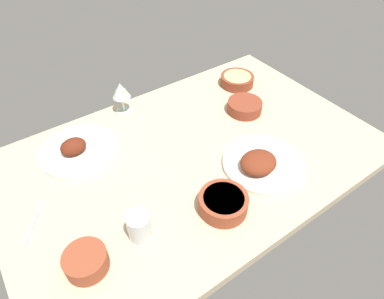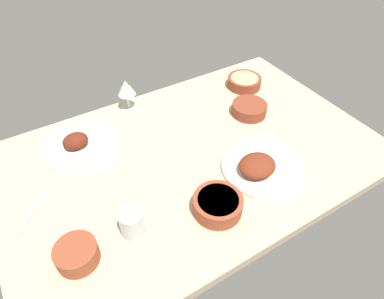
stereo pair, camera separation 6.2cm
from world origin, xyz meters
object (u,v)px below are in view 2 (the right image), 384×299
plate_near_viewer (80,144)px  bowl_onions (249,108)px  bowl_sauce (77,254)px  wine_glass (126,89)px  bowl_pasta (218,204)px  water_tumbler (132,223)px  bowl_potatoes (244,82)px  fork_loose (31,213)px  plate_far_side (260,167)px

plate_near_viewer → bowl_onions: 70.34cm
plate_near_viewer → bowl_onions: bearing=-13.5°
bowl_sauce → wine_glass: (40.77, 58.70, 6.81)cm
plate_near_viewer → bowl_pasta: 58.58cm
bowl_onions → water_tumbler: size_ratio=1.64×
bowl_potatoes → wine_glass: (-53.76, 12.09, 7.32)cm
bowl_sauce → bowl_pasta: size_ratio=0.77×
bowl_pasta → fork_loose: (-51.23, 29.50, -2.66)cm
bowl_onions → bowl_potatoes: size_ratio=0.94×
bowl_potatoes → wine_glass: size_ratio=1.12×
fork_loose → wine_glass: bearing=-17.9°
fork_loose → bowl_pasta: bearing=-83.8°
water_tumbler → bowl_potatoes: bearing=30.7°
bowl_sauce → bowl_pasta: same height
plate_far_side → bowl_pasta: 23.61cm
bowl_potatoes → bowl_sauce: (-94.53, -46.61, 0.51)cm
bowl_potatoes → bowl_pasta: size_ratio=0.99×
plate_far_side → bowl_onions: size_ratio=1.99×
plate_near_viewer → bowl_sauce: plate_near_viewer is taller
water_tumbler → bowl_sauce: bearing=-178.5°
bowl_pasta → water_tumbler: bearing=165.6°
wine_glass → fork_loose: (-48.86, -35.46, -9.53)cm
wine_glass → water_tumbler: 63.17cm
plate_far_side → bowl_potatoes: 54.65cm
plate_near_viewer → water_tumbler: (2.00, -44.62, 2.88)cm
plate_near_viewer → bowl_sauce: bearing=-108.3°
bowl_potatoes → bowl_pasta: bowl_pasta is taller
bowl_sauce → water_tumbler: size_ratio=1.35×
plate_near_viewer → fork_loose: bearing=-136.5°
plate_near_viewer → fork_loose: plate_near_viewer is taller
bowl_pasta → plate_near_viewer: bearing=118.8°
bowl_onions → wine_glass: 52.60cm
bowl_sauce → bowl_pasta: bearing=-8.3°
bowl_pasta → fork_loose: size_ratio=0.93×
plate_near_viewer → bowl_onions: plate_near_viewer is taller
water_tumbler → fork_loose: size_ratio=0.53×
plate_far_side → bowl_onions: bearing=58.5°
bowl_potatoes → bowl_sauce: bowl_sauce is taller
plate_far_side → bowl_sauce: size_ratio=2.43×
bowl_pasta → water_tumbler: 27.07cm
bowl_potatoes → wine_glass: 55.59cm
bowl_onions → wine_glass: (-42.57, 30.04, 7.26)cm
bowl_potatoes → bowl_pasta: 73.74cm
bowl_potatoes → plate_near_viewer: bearing=-178.9°
bowl_onions → water_tumbler: 72.15cm
plate_far_side → plate_near_viewer: size_ratio=1.00×
bowl_potatoes → plate_far_side: bearing=-121.7°
wine_glass → water_tumbler: wine_glass is taller
wine_glass → bowl_onions: bearing=-35.2°
bowl_potatoes → fork_loose: size_ratio=0.92×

